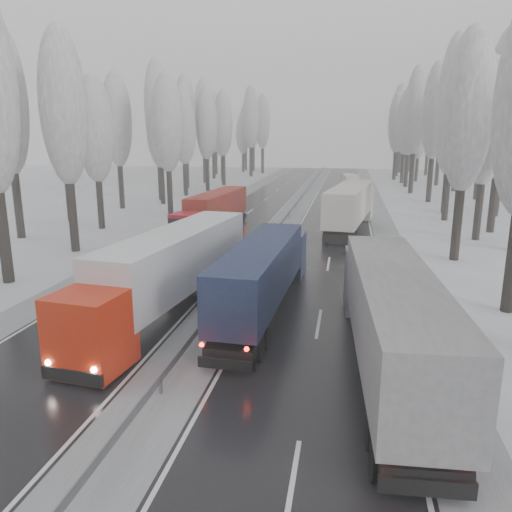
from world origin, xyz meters
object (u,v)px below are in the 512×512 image
(box_truck_distant, at_px, (349,182))
(truck_blue_box, at_px, (265,270))
(truck_red_red, at_px, (214,210))
(truck_cream_box, at_px, (351,204))
(truck_grey_tarp, at_px, (390,311))
(truck_red_white, at_px, (169,269))

(box_truck_distant, bearing_deg, truck_blue_box, -101.73)
(box_truck_distant, height_order, truck_red_red, truck_red_red)
(truck_cream_box, relative_size, box_truck_distant, 2.49)
(truck_blue_box, xyz_separation_m, truck_cream_box, (4.51, 24.00, 0.36))
(truck_blue_box, xyz_separation_m, box_truck_distant, (4.36, 62.42, -0.96))
(truck_grey_tarp, bearing_deg, truck_blue_box, 131.42)
(truck_blue_box, relative_size, box_truck_distant, 2.15)
(truck_grey_tarp, bearing_deg, truck_red_white, 154.18)
(box_truck_distant, xyz_separation_m, truck_red_white, (-9.11, -63.97, 1.21))
(truck_blue_box, relative_size, truck_red_white, 0.90)
(truck_cream_box, height_order, truck_red_red, truck_cream_box)
(truck_grey_tarp, xyz_separation_m, truck_red_white, (-10.66, 4.39, -0.01))
(truck_red_white, distance_m, truck_red_red, 22.34)
(truck_blue_box, height_order, truck_red_white, truck_red_white)
(truck_grey_tarp, distance_m, truck_blue_box, 8.38)
(truck_grey_tarp, height_order, truck_red_red, truck_grey_tarp)
(truck_cream_box, height_order, box_truck_distant, truck_cream_box)
(box_truck_distant, height_order, truck_red_white, truck_red_white)
(truck_blue_box, xyz_separation_m, truck_red_red, (-8.30, 20.50, -0.05))
(truck_cream_box, distance_m, truck_red_red, 13.29)
(truck_grey_tarp, height_order, truck_cream_box, truck_cream_box)
(truck_grey_tarp, relative_size, truck_cream_box, 0.96)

